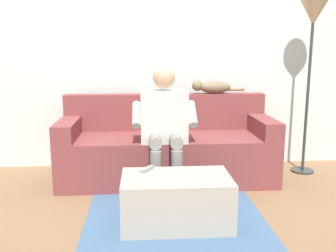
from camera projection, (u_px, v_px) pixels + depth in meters
ground_plane at (173, 206)px, 3.19m from camera, size 8.00×8.00×0.00m
back_wall at (164, 54)px, 4.17m from camera, size 4.66×0.06×2.49m
couch at (167, 150)px, 3.84m from camera, size 2.10×0.77×0.84m
coffee_table at (176, 200)px, 2.83m from camera, size 0.81×0.50×0.37m
person_solo_seated at (164, 121)px, 3.44m from camera, size 0.58×0.55×1.15m
cat_on_backrest at (212, 87)px, 4.01m from camera, size 0.56×0.15×0.15m
remote_gray at (147, 169)px, 2.93m from camera, size 0.12×0.14×0.03m
floor_rug at (175, 217)px, 2.98m from camera, size 1.38×1.47×0.01m
floor_lamp at (313, 27)px, 3.81m from camera, size 0.27×0.27×1.79m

